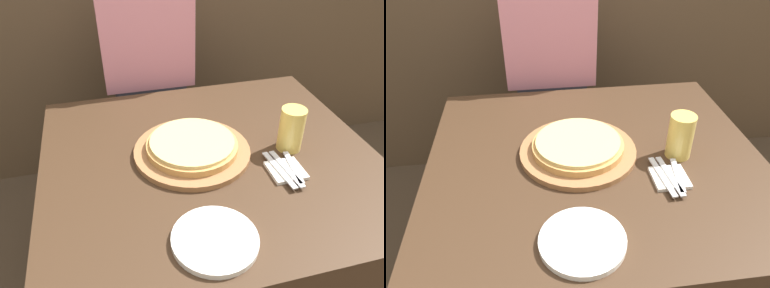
# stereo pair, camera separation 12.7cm
# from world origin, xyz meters

# --- Properties ---
(dining_table) EXTENTS (1.14, 1.03, 0.76)m
(dining_table) POSITION_xyz_m (0.00, 0.00, 0.38)
(dining_table) COLOR #3D2819
(dining_table) RESTS_ON ground_plane
(pizza_on_board) EXTENTS (0.40, 0.40, 0.06)m
(pizza_on_board) POSITION_xyz_m (-0.06, 0.03, 0.79)
(pizza_on_board) COLOR #99663D
(pizza_on_board) RESTS_ON dining_table
(beer_glass) EXTENTS (0.09, 0.09, 0.16)m
(beer_glass) POSITION_xyz_m (0.28, -0.02, 0.85)
(beer_glass) COLOR #E5C65B
(beer_glass) RESTS_ON dining_table
(dinner_plate) EXTENTS (0.23, 0.23, 0.02)m
(dinner_plate) POSITION_xyz_m (-0.10, -0.36, 0.77)
(dinner_plate) COLOR white
(dinner_plate) RESTS_ON dining_table
(napkin_stack) EXTENTS (0.11, 0.11, 0.01)m
(napkin_stack) POSITION_xyz_m (0.21, -0.14, 0.77)
(napkin_stack) COLOR white
(napkin_stack) RESTS_ON dining_table
(fork) EXTENTS (0.04, 0.19, 0.00)m
(fork) POSITION_xyz_m (0.18, -0.14, 0.78)
(fork) COLOR silver
(fork) RESTS_ON napkin_stack
(dinner_knife) EXTENTS (0.04, 0.19, 0.00)m
(dinner_knife) POSITION_xyz_m (0.21, -0.14, 0.78)
(dinner_knife) COLOR silver
(dinner_knife) RESTS_ON napkin_stack
(spoon) EXTENTS (0.04, 0.17, 0.00)m
(spoon) POSITION_xyz_m (0.23, -0.14, 0.78)
(spoon) COLOR silver
(spoon) RESTS_ON napkin_stack
(diner_person) EXTENTS (0.41, 0.20, 1.34)m
(diner_person) POSITION_xyz_m (-0.11, 0.68, 0.65)
(diner_person) COLOR #33333D
(diner_person) RESTS_ON ground_plane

